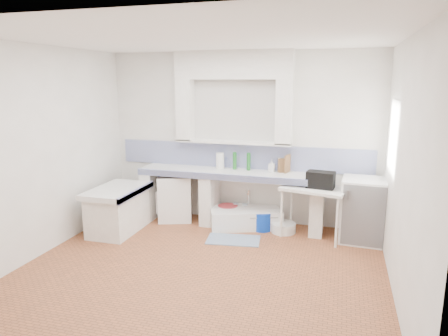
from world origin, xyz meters
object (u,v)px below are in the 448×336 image
(sink, at_px, (245,218))
(side_table, at_px, (313,213))
(fridge, at_px, (362,210))
(stove, at_px, (175,197))

(sink, distance_m, side_table, 1.14)
(side_table, relative_size, fridge, 1.00)
(sink, bearing_deg, fridge, -25.54)
(stove, distance_m, fridge, 3.02)
(stove, height_order, sink, stove)
(sink, relative_size, fridge, 1.20)
(side_table, distance_m, fridge, 0.72)
(side_table, bearing_deg, sink, -177.45)
(stove, bearing_deg, side_table, -23.92)
(stove, height_order, side_table, stove)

